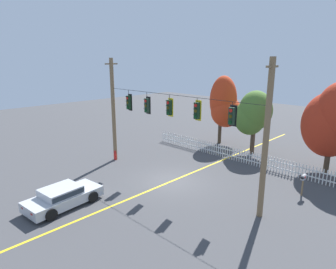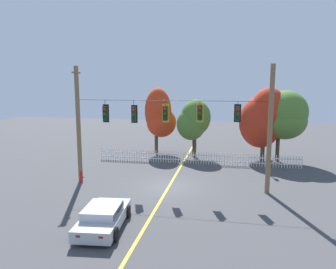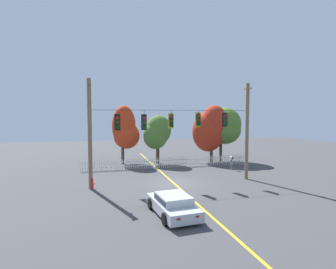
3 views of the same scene
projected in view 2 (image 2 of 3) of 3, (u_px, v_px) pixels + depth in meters
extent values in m
plane|color=#424244|center=(169.00, 187.00, 21.52)|extent=(80.00, 80.00, 0.00)
cube|color=gold|center=(169.00, 187.00, 21.52)|extent=(0.16, 36.00, 0.01)
cylinder|color=brown|center=(78.00, 125.00, 22.07)|extent=(0.30, 0.30, 8.10)
cylinder|color=brown|center=(270.00, 130.00, 19.71)|extent=(0.30, 0.30, 8.10)
cube|color=brown|center=(76.00, 73.00, 21.51)|extent=(0.10, 1.10, 0.10)
cube|color=brown|center=(273.00, 71.00, 19.15)|extent=(0.10, 1.10, 0.10)
cylinder|color=black|center=(169.00, 101.00, 20.61)|extent=(12.59, 0.02, 0.02)
cylinder|color=black|center=(105.00, 103.00, 21.46)|extent=(0.03, 0.03, 0.42)
cube|color=black|center=(106.00, 113.00, 21.69)|extent=(0.43, 0.02, 1.24)
cube|color=black|center=(105.00, 114.00, 21.57)|extent=(0.30, 0.24, 1.00)
cylinder|color=red|center=(104.00, 109.00, 21.39)|extent=(0.20, 0.03, 0.20)
cube|color=black|center=(104.00, 107.00, 21.32)|extent=(0.22, 0.12, 0.06)
cylinder|color=#463B09|center=(105.00, 114.00, 21.44)|extent=(0.20, 0.03, 0.20)
cube|color=black|center=(104.00, 112.00, 21.38)|extent=(0.22, 0.12, 0.06)
cylinder|color=#073513|center=(105.00, 119.00, 21.49)|extent=(0.20, 0.03, 0.20)
cube|color=black|center=(104.00, 117.00, 21.43)|extent=(0.22, 0.12, 0.06)
cylinder|color=black|center=(134.00, 104.00, 21.09)|extent=(0.03, 0.03, 0.44)
cube|color=black|center=(134.00, 114.00, 21.32)|extent=(0.43, 0.02, 1.21)
cube|color=#1E3323|center=(134.00, 114.00, 21.20)|extent=(0.30, 0.24, 0.97)
cylinder|color=red|center=(133.00, 109.00, 21.01)|extent=(0.20, 0.03, 0.20)
cube|color=#1E3323|center=(133.00, 108.00, 20.95)|extent=(0.22, 0.12, 0.06)
cylinder|color=#463B09|center=(133.00, 114.00, 21.07)|extent=(0.20, 0.03, 0.20)
cube|color=#1E3323|center=(133.00, 113.00, 21.00)|extent=(0.22, 0.12, 0.06)
cylinder|color=#073513|center=(133.00, 119.00, 21.12)|extent=(0.20, 0.03, 0.20)
cube|color=#1E3323|center=(133.00, 118.00, 21.05)|extent=(0.22, 0.12, 0.06)
cylinder|color=black|center=(165.00, 103.00, 20.68)|extent=(0.03, 0.03, 0.34)
cube|color=yellow|center=(166.00, 113.00, 20.91)|extent=(0.43, 0.02, 1.19)
cube|color=black|center=(165.00, 113.00, 20.78)|extent=(0.30, 0.24, 0.96)
cylinder|color=red|center=(165.00, 108.00, 20.60)|extent=(0.20, 0.03, 0.20)
cube|color=black|center=(165.00, 107.00, 20.54)|extent=(0.22, 0.12, 0.06)
cylinder|color=#463B09|center=(165.00, 113.00, 20.65)|extent=(0.20, 0.03, 0.20)
cube|color=black|center=(165.00, 112.00, 20.59)|extent=(0.22, 0.12, 0.06)
cylinder|color=#073513|center=(165.00, 118.00, 20.70)|extent=(0.20, 0.03, 0.20)
cube|color=black|center=(165.00, 117.00, 20.64)|extent=(0.22, 0.12, 0.06)
cylinder|color=black|center=(200.00, 103.00, 20.26)|extent=(0.03, 0.03, 0.27)
cube|color=yellow|center=(200.00, 113.00, 20.48)|extent=(0.43, 0.02, 1.21)
cube|color=black|center=(200.00, 113.00, 20.36)|extent=(0.30, 0.24, 0.98)
cylinder|color=red|center=(200.00, 108.00, 20.17)|extent=(0.20, 0.03, 0.20)
cube|color=black|center=(200.00, 106.00, 20.11)|extent=(0.22, 0.12, 0.06)
cylinder|color=#463B09|center=(200.00, 113.00, 20.23)|extent=(0.20, 0.03, 0.20)
cube|color=black|center=(200.00, 111.00, 20.16)|extent=(0.22, 0.12, 0.06)
cylinder|color=#073513|center=(200.00, 118.00, 20.28)|extent=(0.20, 0.03, 0.20)
cube|color=black|center=(200.00, 116.00, 20.21)|extent=(0.22, 0.12, 0.06)
cylinder|color=black|center=(238.00, 104.00, 19.82)|extent=(0.03, 0.03, 0.30)
cube|color=black|center=(238.00, 113.00, 20.04)|extent=(0.43, 0.02, 1.14)
cube|color=#1E3323|center=(238.00, 113.00, 19.92)|extent=(0.30, 0.24, 0.92)
cylinder|color=red|center=(238.00, 109.00, 19.74)|extent=(0.20, 0.03, 0.20)
cube|color=#1E3323|center=(238.00, 107.00, 19.68)|extent=(0.22, 0.12, 0.06)
cylinder|color=#463B09|center=(238.00, 114.00, 19.79)|extent=(0.20, 0.03, 0.20)
cube|color=#1E3323|center=(238.00, 112.00, 19.73)|extent=(0.22, 0.12, 0.06)
cylinder|color=#073513|center=(237.00, 118.00, 19.83)|extent=(0.20, 0.03, 0.20)
cube|color=#1E3323|center=(238.00, 117.00, 19.77)|extent=(0.22, 0.12, 0.06)
cube|color=white|center=(102.00, 154.00, 29.23)|extent=(0.06, 0.04, 1.07)
cube|color=white|center=(104.00, 154.00, 29.19)|extent=(0.06, 0.04, 1.07)
cube|color=white|center=(106.00, 154.00, 29.14)|extent=(0.06, 0.04, 1.07)
cube|color=white|center=(109.00, 154.00, 29.10)|extent=(0.06, 0.04, 1.07)
cube|color=white|center=(111.00, 154.00, 29.06)|extent=(0.06, 0.04, 1.07)
cube|color=white|center=(113.00, 154.00, 29.02)|extent=(0.06, 0.04, 1.07)
cube|color=white|center=(115.00, 155.00, 28.98)|extent=(0.06, 0.04, 1.07)
cube|color=white|center=(118.00, 155.00, 28.94)|extent=(0.06, 0.04, 1.07)
cube|color=white|center=(120.00, 155.00, 28.90)|extent=(0.06, 0.04, 1.07)
cube|color=white|center=(122.00, 155.00, 28.86)|extent=(0.06, 0.04, 1.07)
cube|color=white|center=(125.00, 155.00, 28.81)|extent=(0.06, 0.04, 1.07)
cube|color=white|center=(127.00, 155.00, 28.77)|extent=(0.06, 0.04, 1.07)
cube|color=white|center=(130.00, 155.00, 28.73)|extent=(0.06, 0.04, 1.07)
cube|color=white|center=(132.00, 155.00, 28.69)|extent=(0.06, 0.04, 1.07)
cube|color=white|center=(134.00, 155.00, 28.65)|extent=(0.06, 0.04, 1.07)
cube|color=white|center=(137.00, 155.00, 28.61)|extent=(0.06, 0.04, 1.07)
cube|color=white|center=(139.00, 156.00, 28.57)|extent=(0.06, 0.04, 1.07)
cube|color=white|center=(141.00, 156.00, 28.53)|extent=(0.06, 0.04, 1.07)
cube|color=white|center=(144.00, 156.00, 28.48)|extent=(0.06, 0.04, 1.07)
cube|color=white|center=(146.00, 156.00, 28.44)|extent=(0.06, 0.04, 1.07)
cube|color=white|center=(149.00, 156.00, 28.40)|extent=(0.06, 0.04, 1.07)
cube|color=white|center=(151.00, 156.00, 28.36)|extent=(0.06, 0.04, 1.07)
cube|color=white|center=(154.00, 156.00, 28.32)|extent=(0.06, 0.04, 1.07)
cube|color=white|center=(156.00, 156.00, 28.28)|extent=(0.06, 0.04, 1.07)
cube|color=white|center=(158.00, 156.00, 28.24)|extent=(0.06, 0.04, 1.07)
cube|color=white|center=(161.00, 156.00, 28.20)|extent=(0.06, 0.04, 1.07)
cube|color=white|center=(163.00, 157.00, 28.15)|extent=(0.06, 0.04, 1.07)
cube|color=white|center=(166.00, 157.00, 28.11)|extent=(0.06, 0.04, 1.07)
cube|color=white|center=(168.00, 157.00, 28.07)|extent=(0.06, 0.04, 1.07)
cube|color=white|center=(171.00, 157.00, 28.03)|extent=(0.06, 0.04, 1.07)
cube|color=white|center=(173.00, 157.00, 27.99)|extent=(0.06, 0.04, 1.07)
cube|color=white|center=(176.00, 157.00, 27.95)|extent=(0.06, 0.04, 1.07)
cube|color=white|center=(178.00, 157.00, 27.91)|extent=(0.06, 0.04, 1.07)
cube|color=white|center=(181.00, 157.00, 27.87)|extent=(0.06, 0.04, 1.07)
cube|color=white|center=(183.00, 157.00, 27.82)|extent=(0.06, 0.04, 1.07)
cube|color=white|center=(186.00, 158.00, 27.78)|extent=(0.06, 0.04, 1.07)
cube|color=white|center=(188.00, 158.00, 27.74)|extent=(0.06, 0.04, 1.07)
cube|color=white|center=(191.00, 158.00, 27.70)|extent=(0.06, 0.04, 1.07)
cube|color=white|center=(193.00, 158.00, 27.66)|extent=(0.06, 0.04, 1.07)
cube|color=white|center=(196.00, 158.00, 27.62)|extent=(0.06, 0.04, 1.07)
cube|color=white|center=(198.00, 158.00, 27.58)|extent=(0.06, 0.04, 1.07)
cube|color=white|center=(201.00, 158.00, 27.54)|extent=(0.06, 0.04, 1.07)
cube|color=white|center=(204.00, 158.00, 27.49)|extent=(0.06, 0.04, 1.07)
cube|color=white|center=(206.00, 158.00, 27.45)|extent=(0.06, 0.04, 1.07)
cube|color=white|center=(209.00, 159.00, 27.41)|extent=(0.06, 0.04, 1.07)
cube|color=white|center=(211.00, 159.00, 27.37)|extent=(0.06, 0.04, 1.07)
cube|color=white|center=(214.00, 159.00, 27.33)|extent=(0.06, 0.04, 1.07)
cube|color=white|center=(217.00, 159.00, 27.29)|extent=(0.06, 0.04, 1.07)
cube|color=white|center=(219.00, 159.00, 27.25)|extent=(0.06, 0.04, 1.07)
cube|color=white|center=(222.00, 159.00, 27.21)|extent=(0.06, 0.04, 1.07)
cube|color=white|center=(225.00, 159.00, 27.16)|extent=(0.06, 0.04, 1.07)
cube|color=white|center=(227.00, 159.00, 27.12)|extent=(0.06, 0.04, 1.07)
cube|color=white|center=(230.00, 159.00, 27.08)|extent=(0.06, 0.04, 1.07)
cube|color=white|center=(233.00, 160.00, 27.04)|extent=(0.06, 0.04, 1.07)
cube|color=white|center=(235.00, 160.00, 27.00)|extent=(0.06, 0.04, 1.07)
cube|color=white|center=(238.00, 160.00, 26.96)|extent=(0.06, 0.04, 1.07)
cube|color=white|center=(241.00, 160.00, 26.92)|extent=(0.06, 0.04, 1.07)
cube|color=white|center=(243.00, 160.00, 26.88)|extent=(0.06, 0.04, 1.07)
cube|color=white|center=(246.00, 160.00, 26.84)|extent=(0.06, 0.04, 1.07)
cube|color=white|center=(249.00, 160.00, 26.79)|extent=(0.06, 0.04, 1.07)
cube|color=white|center=(251.00, 160.00, 26.75)|extent=(0.06, 0.04, 1.07)
cube|color=white|center=(254.00, 160.00, 26.71)|extent=(0.06, 0.04, 1.07)
cube|color=white|center=(257.00, 161.00, 26.67)|extent=(0.06, 0.04, 1.07)
cube|color=white|center=(260.00, 161.00, 26.63)|extent=(0.06, 0.04, 1.07)
cube|color=white|center=(262.00, 161.00, 26.59)|extent=(0.06, 0.04, 1.07)
cube|color=white|center=(265.00, 161.00, 26.55)|extent=(0.06, 0.04, 1.07)
cube|color=white|center=(268.00, 161.00, 26.51)|extent=(0.06, 0.04, 1.07)
cube|color=white|center=(271.00, 161.00, 26.46)|extent=(0.06, 0.04, 1.07)
cube|color=white|center=(273.00, 161.00, 26.42)|extent=(0.06, 0.04, 1.07)
cube|color=white|center=(276.00, 161.00, 26.38)|extent=(0.06, 0.04, 1.07)
cube|color=white|center=(279.00, 162.00, 26.34)|extent=(0.06, 0.04, 1.07)
cube|color=white|center=(282.00, 162.00, 26.30)|extent=(0.06, 0.04, 1.07)
cube|color=white|center=(285.00, 162.00, 26.26)|extent=(0.06, 0.04, 1.07)
cube|color=white|center=(288.00, 162.00, 26.22)|extent=(0.06, 0.04, 1.07)
cube|color=white|center=(290.00, 162.00, 26.18)|extent=(0.06, 0.04, 1.07)
cube|color=white|center=(293.00, 162.00, 26.13)|extent=(0.06, 0.04, 1.07)
cube|color=white|center=(296.00, 162.00, 26.09)|extent=(0.06, 0.04, 1.07)
cube|color=white|center=(299.00, 162.00, 26.05)|extent=(0.06, 0.04, 1.07)
cube|color=white|center=(302.00, 163.00, 26.01)|extent=(0.06, 0.04, 1.07)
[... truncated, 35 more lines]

